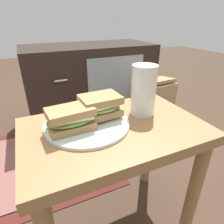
% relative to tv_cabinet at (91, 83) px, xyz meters
% --- Properties ---
extents(ground_plane, '(8.00, 8.00, 0.00)m').
position_rel_tv_cabinet_xyz_m(ground_plane, '(-0.23, -0.95, -0.29)').
color(ground_plane, '#3D2B1E').
extents(side_table, '(0.56, 0.36, 0.46)m').
position_rel_tv_cabinet_xyz_m(side_table, '(-0.23, -0.95, 0.08)').
color(side_table, olive).
rests_on(side_table, ground).
extents(tv_cabinet, '(0.96, 0.46, 0.58)m').
position_rel_tv_cabinet_xyz_m(tv_cabinet, '(0.00, 0.00, 0.00)').
color(tv_cabinet, black).
rests_on(tv_cabinet, ground).
extents(area_rug, '(0.99, 0.75, 0.01)m').
position_rel_tv_cabinet_xyz_m(area_rug, '(-0.57, -0.43, -0.29)').
color(area_rug, '#4C1E19').
rests_on(area_rug, ground).
extents(plate, '(0.26, 0.26, 0.01)m').
position_rel_tv_cabinet_xyz_m(plate, '(-0.31, -0.91, 0.17)').
color(plate, silver).
rests_on(plate, side_table).
extents(sandwich_front, '(0.14, 0.09, 0.07)m').
position_rel_tv_cabinet_xyz_m(sandwich_front, '(-0.36, -0.93, 0.21)').
color(sandwich_front, '#9E7A4C').
rests_on(sandwich_front, plate).
extents(sandwich_back, '(0.14, 0.11, 0.07)m').
position_rel_tv_cabinet_xyz_m(sandwich_back, '(-0.26, -0.89, 0.22)').
color(sandwich_back, '#9E7A4C').
rests_on(sandwich_back, plate).
extents(beer_glass, '(0.08, 0.08, 0.17)m').
position_rel_tv_cabinet_xyz_m(beer_glass, '(-0.11, -0.91, 0.25)').
color(beer_glass, silver).
rests_on(beer_glass, side_table).
extents(paper_bag, '(0.22, 0.19, 0.41)m').
position_rel_tv_cabinet_xyz_m(paper_bag, '(0.32, -0.43, -0.09)').
color(paper_bag, tan).
rests_on(paper_bag, ground).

